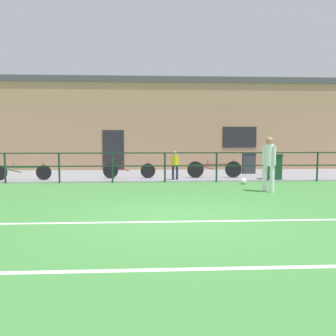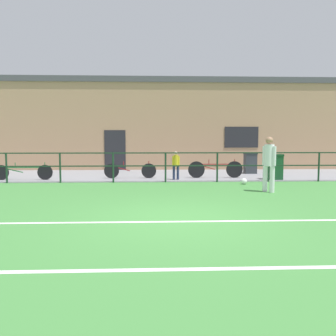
# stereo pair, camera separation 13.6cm
# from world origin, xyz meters

# --- Properties ---
(ground) EXTENTS (60.00, 44.00, 0.04)m
(ground) POSITION_xyz_m (0.00, 0.00, -0.02)
(ground) COLOR #42843D
(field_line_touchline) EXTENTS (36.00, 0.11, 0.00)m
(field_line_touchline) POSITION_xyz_m (0.00, -0.27, 0.00)
(field_line_touchline) COLOR white
(field_line_touchline) RESTS_ON ground
(field_line_hash) EXTENTS (36.00, 0.11, 0.00)m
(field_line_hash) POSITION_xyz_m (0.00, -2.82, 0.00)
(field_line_hash) COLOR white
(field_line_hash) RESTS_ON ground
(pavement_strip) EXTENTS (48.00, 5.00, 0.02)m
(pavement_strip) POSITION_xyz_m (0.00, 8.50, 0.01)
(pavement_strip) COLOR gray
(pavement_strip) RESTS_ON ground
(perimeter_fence) EXTENTS (36.07, 0.07, 1.15)m
(perimeter_fence) POSITION_xyz_m (0.00, 6.00, 0.75)
(perimeter_fence) COLOR #193823
(perimeter_fence) RESTS_ON ground
(clubhouse_facade) EXTENTS (28.00, 2.56, 4.88)m
(clubhouse_facade) POSITION_xyz_m (0.00, 12.20, 2.45)
(clubhouse_facade) COLOR tan
(clubhouse_facade) RESTS_ON ground
(player_striker) EXTENTS (0.33, 0.40, 1.73)m
(player_striker) POSITION_xyz_m (3.16, 3.47, 0.98)
(player_striker) COLOR white
(player_striker) RESTS_ON ground
(soccer_ball_match) EXTENTS (0.22, 0.22, 0.22)m
(soccer_ball_match) POSITION_xyz_m (2.87, 5.30, 0.11)
(soccer_ball_match) COLOR white
(soccer_ball_match) RESTS_ON ground
(spectator_child) EXTENTS (0.31, 0.20, 1.14)m
(spectator_child) POSITION_xyz_m (0.44, 6.64, 0.67)
(spectator_child) COLOR #232D4C
(spectator_child) RESTS_ON pavement_strip
(bicycle_parked_0) EXTENTS (2.33, 0.04, 0.71)m
(bicycle_parked_0) POSITION_xyz_m (-5.69, 6.79, 0.34)
(bicycle_parked_0) COLOR black
(bicycle_parked_0) RESTS_ON pavement_strip
(bicycle_parked_1) EXTENTS (2.17, 0.04, 0.72)m
(bicycle_parked_1) POSITION_xyz_m (-1.44, 7.20, 0.34)
(bicycle_parked_1) COLOR black
(bicycle_parked_1) RESTS_ON pavement_strip
(bicycle_parked_2) EXTENTS (2.31, 0.04, 0.79)m
(bicycle_parked_2) POSITION_xyz_m (2.14, 7.20, 0.38)
(bicycle_parked_2) COLOR black
(bicycle_parked_2) RESTS_ON pavement_strip
(trash_bin_0) EXTENTS (0.54, 0.46, 1.03)m
(trash_bin_0) POSITION_xyz_m (4.47, 6.55, 0.54)
(trash_bin_0) COLOR #194C28
(trash_bin_0) RESTS_ON pavement_strip
(trash_bin_1) EXTENTS (0.57, 0.49, 1.00)m
(trash_bin_1) POSITION_xyz_m (4.11, 8.91, 0.52)
(trash_bin_1) COLOR #33383D
(trash_bin_1) RESTS_ON pavement_strip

